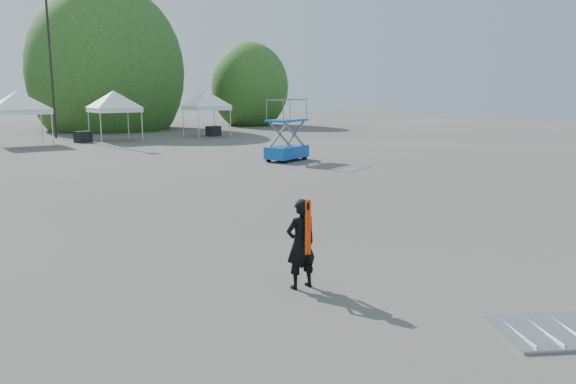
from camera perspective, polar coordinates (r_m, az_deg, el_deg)
ground at (r=12.23m, az=-3.24°, el=-5.73°), size 120.00×120.00×0.00m
light_pole_east at (r=43.07m, az=-23.00°, el=12.38°), size 0.60×0.25×9.80m
tree_mid_e at (r=51.33m, az=-17.93°, el=11.48°), size 5.12×5.12×7.79m
tree_far_e at (r=54.80m, az=-3.89°, el=10.57°), size 3.84×3.84×5.84m
tent_e at (r=38.38m, az=-25.77°, el=8.85°), size 4.61×4.61×3.88m
tent_f at (r=39.29m, az=-17.30°, el=9.41°), size 4.11×4.11×3.88m
tent_g at (r=41.88m, az=-8.33°, el=9.79°), size 3.92×3.92×3.88m
man at (r=9.63m, az=1.32°, el=-5.27°), size 0.59×0.40×1.57m
scissor_lift at (r=27.06m, az=-0.11°, el=6.31°), size 2.53×1.90×2.94m
crate_mid at (r=39.03m, az=-20.10°, el=5.28°), size 1.15×1.04×0.73m
crate_east at (r=42.25m, az=-7.59°, el=6.16°), size 1.02×0.84×0.73m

